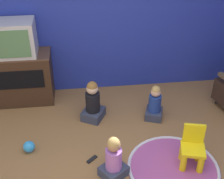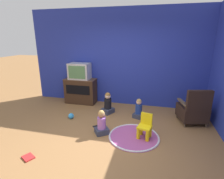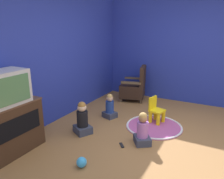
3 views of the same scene
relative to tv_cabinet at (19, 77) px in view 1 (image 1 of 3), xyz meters
The scene contains 10 objects.
wall_back 1.55m from the tv_cabinet, 15.00° to the left, with size 5.49×0.12×2.89m.
tv_cabinet is the anchor object (origin of this frame).
television 0.63m from the tv_cabinet, 90.00° to the right, with size 0.65×0.43×0.50m.
yellow_kid_chair 2.70m from the tv_cabinet, 36.97° to the right, with size 0.33×0.32×0.53m.
play_mat 2.57m from the tv_cabinet, 40.61° to the right, with size 1.09×1.09×0.04m.
child_watching_left 2.05m from the tv_cabinet, 19.09° to the right, with size 0.31×0.33×0.53m.
child_watching_center 1.22m from the tv_cabinet, 28.64° to the right, with size 0.38×0.40×0.60m.
child_watching_right 2.08m from the tv_cabinet, 54.05° to the right, with size 0.37×0.37×0.55m.
toy_ball 1.23m from the tv_cabinet, 79.49° to the right, with size 0.14×0.14×0.14m.
remote_control 1.77m from the tv_cabinet, 55.16° to the right, with size 0.14×0.13×0.02m.
Camera 1 is at (-0.47, -2.14, 2.77)m, focal length 50.00 mm.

